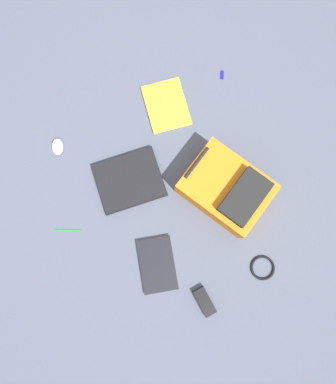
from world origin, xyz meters
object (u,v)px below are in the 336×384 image
(cable_coil, at_px, (263,268))
(computer_mouse, at_px, (58,147))
(backpack, at_px, (227,189))
(book_red, at_px, (157,265))
(book_comic, at_px, (166,106))
(power_brick, at_px, (204,302))
(laptop, at_px, (129,180))
(usb_stick, at_px, (222,75))
(pen_black, at_px, (68,230))

(cable_coil, bearing_deg, computer_mouse, -43.55)
(backpack, xyz_separation_m, computer_mouse, (0.80, -0.43, -0.07))
(book_red, bearing_deg, cable_coil, 165.32)
(book_comic, height_order, cable_coil, book_comic)
(book_comic, relative_size, power_brick, 2.08)
(laptop, height_order, book_comic, laptop)
(book_red, bearing_deg, computer_mouse, -62.07)
(power_brick, xyz_separation_m, usb_stick, (-0.39, -1.15, -0.01))
(book_comic, height_order, usb_stick, book_comic)
(backpack, height_order, power_brick, backpack)
(book_comic, distance_m, computer_mouse, 0.62)
(book_comic, height_order, pen_black, book_comic)
(computer_mouse, xyz_separation_m, cable_coil, (-0.90, 0.85, -0.01))
(usb_stick, bearing_deg, backpack, 76.55)
(book_comic, bearing_deg, usb_stick, -162.39)
(cable_coil, xyz_separation_m, usb_stick, (-0.06, -1.06, -0.00))
(book_comic, bearing_deg, cable_coil, 106.61)
(backpack, bearing_deg, pen_black, 0.90)
(laptop, relative_size, usb_stick, 7.27)
(book_red, relative_size, usb_stick, 5.64)
(usb_stick, bearing_deg, computer_mouse, 12.08)
(pen_black, bearing_deg, usb_stick, -146.62)
(book_comic, xyz_separation_m, book_red, (0.23, 0.81, 0.00))
(power_brick, relative_size, pen_black, 0.97)
(power_brick, bearing_deg, cable_coil, -164.24)
(backpack, height_order, pen_black, backpack)
(cable_coil, bearing_deg, power_brick, 15.76)
(computer_mouse, bearing_deg, usb_stick, -162.41)
(book_comic, xyz_separation_m, cable_coil, (-0.28, 0.95, -0.00))
(power_brick, height_order, pen_black, power_brick)
(computer_mouse, bearing_deg, book_comic, -165.59)
(backpack, relative_size, book_red, 1.82)
(book_comic, relative_size, cable_coil, 2.32)
(backpack, distance_m, laptop, 0.51)
(computer_mouse, height_order, power_brick, computer_mouse)
(book_comic, relative_size, pen_black, 2.02)
(book_red, distance_m, pen_black, 0.49)
(cable_coil, bearing_deg, pen_black, -23.84)
(book_comic, distance_m, usb_stick, 0.36)
(backpack, relative_size, cable_coil, 4.11)
(book_red, height_order, usb_stick, book_red)
(book_comic, bearing_deg, power_brick, 87.56)
(usb_stick, bearing_deg, laptop, 36.87)
(usb_stick, bearing_deg, book_red, 58.06)
(computer_mouse, xyz_separation_m, pen_black, (0.03, 0.44, -0.01))
(laptop, height_order, pen_black, laptop)
(book_comic, bearing_deg, backpack, 109.71)
(power_brick, relative_size, usb_stick, 2.78)
(power_brick, bearing_deg, book_red, -50.26)
(cable_coil, bearing_deg, book_comic, -73.39)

